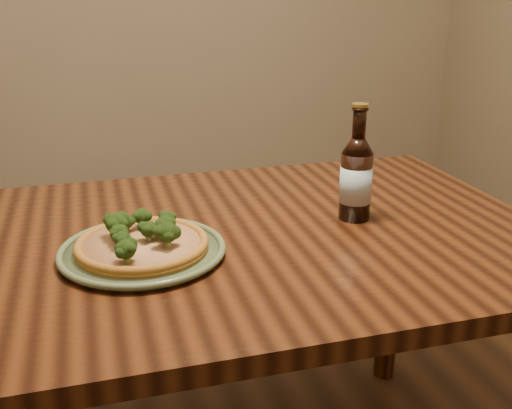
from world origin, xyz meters
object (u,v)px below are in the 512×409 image
object	(u,v)px
plate	(143,251)
beer_bottle	(356,177)
table	(182,278)
pizza	(142,242)

from	to	relation	value
plate	beer_bottle	xyz separation A→B (m)	(0.48, 0.07, 0.09)
table	pizza	bearing A→B (deg)	-142.78
table	plate	distance (m)	0.15
plate	beer_bottle	world-z (taller)	beer_bottle
table	pizza	world-z (taller)	pizza
beer_bottle	table	bearing A→B (deg)	162.95
table	beer_bottle	bearing A→B (deg)	0.78
plate	pizza	xyz separation A→B (m)	(-0.00, 0.00, 0.02)
pizza	beer_bottle	bearing A→B (deg)	8.07
table	beer_bottle	distance (m)	0.44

